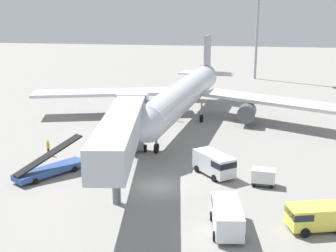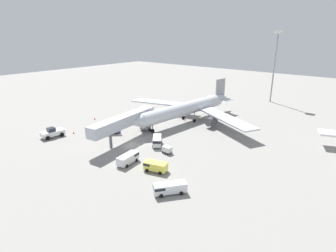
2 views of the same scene
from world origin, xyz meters
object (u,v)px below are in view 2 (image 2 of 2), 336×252
object	(u,v)px
pushback_tug	(53,133)
safety_cone_alpha	(74,132)
service_van_outer_right	(155,166)
safety_cone_bravo	(95,118)
service_van_far_center	(157,141)
belt_loader_truck	(106,131)
service_van_mid_left	(128,158)
baggage_cart_near_right	(167,149)
ground_crew_worker_foreground	(117,123)
apron_light_mast	(276,54)
airplane_at_gate	(188,108)
service_van_far_right	(169,188)
jet_bridge	(127,121)

from	to	relation	value
pushback_tug	safety_cone_alpha	distance (m)	5.30
service_van_outer_right	safety_cone_bravo	world-z (taller)	service_van_outer_right
safety_cone_bravo	service_van_far_center	bearing A→B (deg)	-6.17
belt_loader_truck	service_van_far_center	xyz separation A→B (m)	(15.84, 2.73, 0.47)
service_van_mid_left	baggage_cart_near_right	world-z (taller)	service_van_mid_left
ground_crew_worker_foreground	apron_light_mast	xyz separation A→B (m)	(23.54, 58.98, 17.49)
belt_loader_truck	apron_light_mast	world-z (taller)	apron_light_mast
safety_cone_bravo	service_van_outer_right	bearing A→B (deg)	-19.09
pushback_tug	service_van_far_center	xyz separation A→B (m)	(24.88, 13.12, 0.04)
service_van_mid_left	baggage_cart_near_right	distance (m)	9.50
pushback_tug	belt_loader_truck	distance (m)	13.77
airplane_at_gate	service_van_mid_left	xyz separation A→B (m)	(7.19, -31.36, -2.93)
service_van_mid_left	safety_cone_alpha	bearing A→B (deg)	174.02
service_van_far_right	service_van_far_center	world-z (taller)	service_van_far_center
service_van_mid_left	safety_cone_bravo	distance (m)	33.91
airplane_at_gate	service_van_far_right	xyz separation A→B (m)	(20.90, -34.72, -2.99)
baggage_cart_near_right	safety_cone_alpha	bearing A→B (deg)	-166.84
service_van_far_center	safety_cone_bravo	size ratio (longest dim) A/B	6.50
pushback_tug	belt_loader_truck	xyz separation A→B (m)	(9.03, 10.39, -0.43)
belt_loader_truck	apron_light_mast	distance (m)	70.34
ground_crew_worker_foreground	safety_cone_bravo	distance (m)	10.61
service_van_outer_right	apron_light_mast	world-z (taller)	apron_light_mast
safety_cone_alpha	safety_cone_bravo	xyz separation A→B (m)	(-6.28, 11.42, 0.03)
baggage_cart_near_right	pushback_tug	bearing A→B (deg)	-159.02
jet_bridge	service_van_outer_right	size ratio (longest dim) A/B	4.54
jet_bridge	baggage_cart_near_right	xyz separation A→B (m)	(13.17, -0.09, -4.11)
pushback_tug	service_van_mid_left	xyz separation A→B (m)	(26.52, 2.28, -0.06)
pushback_tug	belt_loader_truck	size ratio (longest dim) A/B	0.83
pushback_tug	ground_crew_worker_foreground	world-z (taller)	pushback_tug
service_van_outer_right	safety_cone_bravo	bearing A→B (deg)	160.91
service_van_far_center	service_van_mid_left	xyz separation A→B (m)	(1.64, -10.83, -0.10)
service_van_outer_right	belt_loader_truck	bearing A→B (deg)	163.62
service_van_far_right	service_van_outer_right	world-z (taller)	service_van_outer_right
pushback_tug	safety_cone_alpha	xyz separation A→B (m)	(1.92, 4.86, -0.87)
safety_cone_alpha	service_van_outer_right	bearing A→B (deg)	-2.83
safety_cone_alpha	jet_bridge	bearing A→B (deg)	24.40
belt_loader_truck	service_van_outer_right	world-z (taller)	belt_loader_truck
service_van_far_center	apron_light_mast	xyz separation A→B (m)	(4.90, 62.13, 17.17)
pushback_tug	ground_crew_worker_foreground	bearing A→B (deg)	69.03
ground_crew_worker_foreground	safety_cone_alpha	distance (m)	12.21
belt_loader_truck	ground_crew_worker_foreground	xyz separation A→B (m)	(-2.80, 5.87, 0.15)
jet_bridge	service_van_far_center	distance (m)	9.50
service_van_outer_right	airplane_at_gate	bearing A→B (deg)	114.38
pushback_tug	baggage_cart_near_right	world-z (taller)	pushback_tug
airplane_at_gate	safety_cone_bravo	size ratio (longest dim) A/B	63.00
baggage_cart_near_right	safety_cone_bravo	world-z (taller)	baggage_cart_near_right
service_van_mid_left	service_van_far_right	bearing A→B (deg)	-13.78
baggage_cart_near_right	apron_light_mast	distance (m)	66.30
belt_loader_truck	safety_cone_alpha	size ratio (longest dim) A/B	10.35
baggage_cart_near_right	belt_loader_truck	bearing A→B (deg)	-177.43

